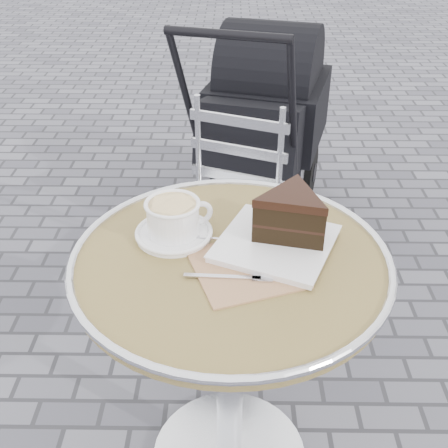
{
  "coord_description": "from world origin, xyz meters",
  "views": [
    {
      "loc": [
        -0.0,
        -1.0,
        1.47
      ],
      "look_at": [
        -0.02,
        0.06,
        0.78
      ],
      "focal_mm": 45.0,
      "sensor_mm": 36.0,
      "label": 1
    }
  ],
  "objects_px": {
    "cafe_table": "(230,313)",
    "cappuccino_set": "(174,221)",
    "baby_stroller": "(263,126)",
    "cake_plate_set": "(287,222)",
    "bistro_chair": "(231,190)"
  },
  "relations": [
    {
      "from": "bistro_chair",
      "to": "baby_stroller",
      "type": "bearing_deg",
      "value": 99.08
    },
    {
      "from": "cappuccino_set",
      "to": "bistro_chair",
      "type": "height_order",
      "value": "cappuccino_set"
    },
    {
      "from": "cafe_table",
      "to": "cake_plate_set",
      "type": "height_order",
      "value": "cake_plate_set"
    },
    {
      "from": "cappuccino_set",
      "to": "cake_plate_set",
      "type": "height_order",
      "value": "cake_plate_set"
    },
    {
      "from": "cappuccino_set",
      "to": "baby_stroller",
      "type": "bearing_deg",
      "value": 57.46
    },
    {
      "from": "cake_plate_set",
      "to": "baby_stroller",
      "type": "height_order",
      "value": "baby_stroller"
    },
    {
      "from": "cafe_table",
      "to": "baby_stroller",
      "type": "xyz_separation_m",
      "value": [
        0.14,
        1.37,
        -0.1
      ]
    },
    {
      "from": "bistro_chair",
      "to": "cafe_table",
      "type": "bearing_deg",
      "value": -68.52
    },
    {
      "from": "cappuccino_set",
      "to": "cafe_table",
      "type": "bearing_deg",
      "value": -53.22
    },
    {
      "from": "cafe_table",
      "to": "cappuccino_set",
      "type": "relative_size",
      "value": 3.58
    },
    {
      "from": "cafe_table",
      "to": "bistro_chair",
      "type": "relative_size",
      "value": 0.92
    },
    {
      "from": "cappuccino_set",
      "to": "baby_stroller",
      "type": "relative_size",
      "value": 0.19
    },
    {
      "from": "cappuccino_set",
      "to": "baby_stroller",
      "type": "xyz_separation_m",
      "value": [
        0.27,
        1.29,
        -0.31
      ]
    },
    {
      "from": "bistro_chair",
      "to": "cappuccino_set",
      "type": "bearing_deg",
      "value": -80.14
    },
    {
      "from": "cafe_table",
      "to": "cappuccino_set",
      "type": "distance_m",
      "value": 0.26
    }
  ]
}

